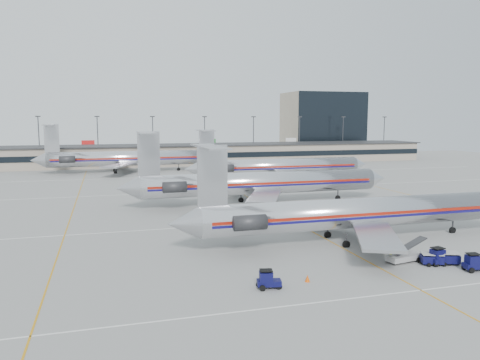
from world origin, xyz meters
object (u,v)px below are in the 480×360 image
object	(u,v)px
belt_loader	(405,256)
tug_center	(439,257)
jet_second_row	(257,183)
jet_foreground	(352,213)

from	to	relation	value
belt_loader	tug_center	bearing A→B (deg)	-45.10
jet_second_row	belt_loader	world-z (taller)	jet_second_row
jet_second_row	tug_center	distance (m)	37.27
tug_center	belt_loader	xyz separation A→B (m)	(-2.57, 1.77, -0.18)
jet_second_row	tug_center	size ratio (longest dim) A/B	20.73
jet_second_row	tug_center	bearing A→B (deg)	-79.62
tug_center	belt_loader	distance (m)	3.13
tug_center	belt_loader	bearing A→B (deg)	138.45
jet_second_row	tug_center	xyz separation A→B (m)	(6.69, -36.56, -2.79)
jet_foreground	belt_loader	xyz separation A→B (m)	(1.03, -8.71, -2.73)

